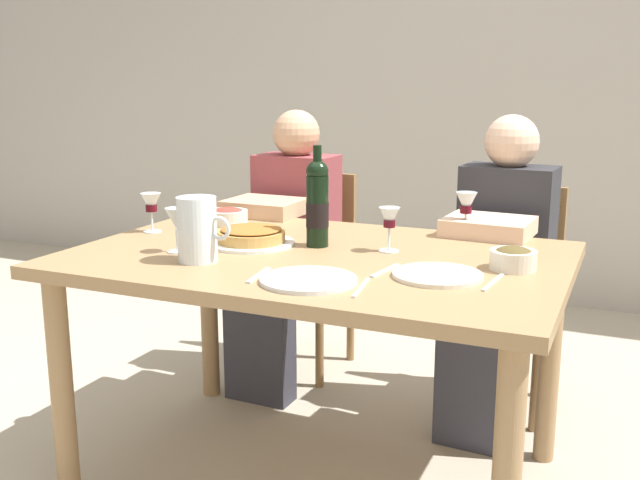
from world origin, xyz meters
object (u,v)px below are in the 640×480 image
(dining_table, at_px, (317,282))
(wine_glass_spare, at_px, (466,205))
(olive_bowl, at_px, (513,258))
(diner_left, at_px, (285,242))
(chair_left, at_px, (309,257))
(wine_glass_left_diner, at_px, (389,220))
(chair_right, at_px, (510,281))
(salad_bowl, at_px, (228,216))
(diner_right, at_px, (498,265))
(dinner_plate_left_setting, at_px, (438,275))
(wine_glass_centre, at_px, (176,220))
(wine_bottle, at_px, (317,203))
(dinner_plate_right_setting, at_px, (308,280))
(wine_glass_right_diner, at_px, (151,205))
(baked_tart, at_px, (251,236))
(water_pitcher, at_px, (198,233))

(dining_table, xyz_separation_m, wine_glass_spare, (0.36, 0.43, 0.20))
(olive_bowl, height_order, diner_left, diner_left)
(chair_left, bearing_deg, wine_glass_left_diner, 129.85)
(diner_left, bearing_deg, chair_right, -166.39)
(salad_bowl, distance_m, diner_right, 1.01)
(dinner_plate_left_setting, relative_size, diner_right, 0.21)
(wine_glass_centre, bearing_deg, chair_right, 50.50)
(wine_bottle, height_order, dinner_plate_right_setting, wine_bottle)
(olive_bowl, bearing_deg, salad_bowl, 167.07)
(wine_glass_right_diner, height_order, diner_left, diner_left)
(dining_table, distance_m, dinner_plate_right_setting, 0.34)
(wine_bottle, relative_size, wine_glass_centre, 2.32)
(baked_tart, bearing_deg, dinner_plate_left_setting, -12.72)
(diner_left, distance_m, diner_right, 0.90)
(wine_glass_left_diner, relative_size, wine_glass_centre, 1.00)
(dining_table, height_order, wine_bottle, wine_bottle)
(dining_table, relative_size, diner_left, 1.29)
(wine_glass_centre, distance_m, dinner_plate_right_setting, 0.54)
(wine_glass_left_diner, height_order, dinner_plate_left_setting, wine_glass_left_diner)
(chair_right, relative_size, diner_right, 0.75)
(olive_bowl, bearing_deg, wine_glass_left_diner, 169.86)
(wine_glass_right_diner, distance_m, dinner_plate_right_setting, 0.86)
(baked_tart, relative_size, wine_glass_left_diner, 2.02)
(diner_left, bearing_deg, dinner_plate_left_setting, 138.34)
(baked_tart, height_order, wine_glass_right_diner, wine_glass_right_diner)
(wine_glass_right_diner, distance_m, wine_glass_centre, 0.34)
(wine_bottle, bearing_deg, salad_bowl, 156.21)
(olive_bowl, xyz_separation_m, chair_left, (-1.03, 0.88, -0.30))
(dinner_plate_right_setting, height_order, diner_right, diner_right)
(dining_table, height_order, wine_glass_right_diner, wine_glass_right_diner)
(wine_bottle, relative_size, wine_glass_left_diner, 2.32)
(dining_table, distance_m, olive_bowl, 0.60)
(baked_tart, xyz_separation_m, wine_glass_right_diner, (-0.42, 0.03, 0.07))
(wine_glass_right_diner, relative_size, wine_glass_spare, 0.90)
(wine_glass_left_diner, distance_m, wine_glass_centre, 0.66)
(wine_glass_left_diner, bearing_deg, dinner_plate_right_setting, -101.22)
(salad_bowl, bearing_deg, dinner_plate_right_setting, -44.88)
(dining_table, relative_size, baked_tart, 5.33)
(baked_tart, distance_m, diner_left, 0.71)
(wine_glass_centre, xyz_separation_m, dinner_plate_left_setting, (0.82, 0.04, -0.09))
(chair_right, bearing_deg, water_pitcher, 60.36)
(salad_bowl, distance_m, wine_glass_right_diner, 0.29)
(wine_glass_left_diner, xyz_separation_m, wine_glass_right_diner, (-0.86, -0.05, -0.00))
(wine_bottle, xyz_separation_m, dinner_plate_left_setting, (0.45, -0.21, -0.13))
(olive_bowl, xyz_separation_m, dinner_plate_right_setting, (-0.48, -0.35, -0.03))
(salad_bowl, height_order, wine_glass_centre, wine_glass_centre)
(dining_table, distance_m, wine_glass_spare, 0.60)
(wine_bottle, relative_size, wine_glass_spare, 2.12)
(water_pitcher, relative_size, chair_left, 0.22)
(chair_left, bearing_deg, baked_tart, 104.13)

